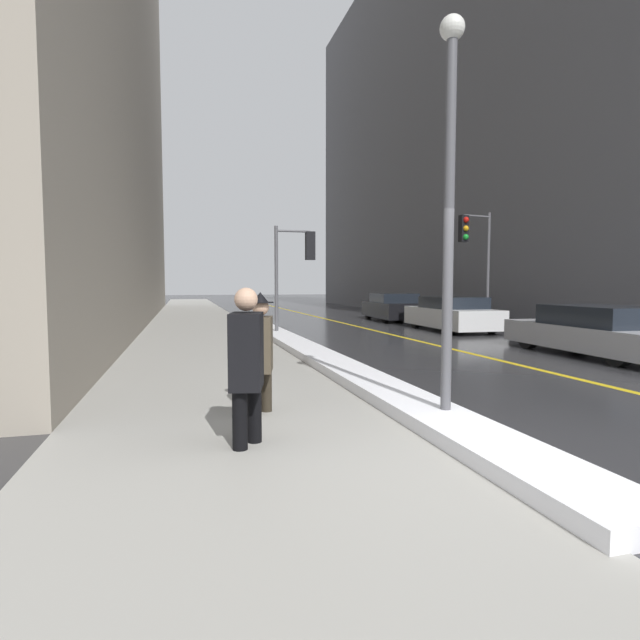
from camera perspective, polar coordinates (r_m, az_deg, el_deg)
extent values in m
plane|color=#2D2D30|center=(4.99, 17.44, -15.24)|extent=(160.00, 160.00, 0.00)
cube|color=#9E9B93|center=(19.03, -13.52, -0.98)|extent=(4.00, 80.00, 0.01)
cube|color=gold|center=(20.12, 3.81, -0.62)|extent=(0.16, 80.00, 0.00)
cube|color=white|center=(11.57, -1.12, -3.64)|extent=(0.78, 17.63, 0.17)
cube|color=slate|center=(31.78, 16.05, 21.62)|extent=(6.00, 36.00, 22.63)
cylinder|color=#515156|center=(5.98, 14.48, 9.40)|extent=(0.12, 0.12, 4.41)
sphere|color=silver|center=(6.60, 14.88, 29.56)|extent=(0.28, 0.28, 0.28)
cylinder|color=#515156|center=(15.86, -5.01, 4.41)|extent=(0.11, 0.11, 3.48)
cylinder|color=#515156|center=(16.05, -3.07, 10.11)|extent=(1.10, 0.09, 0.07)
cube|color=black|center=(16.12, -1.13, 8.48)|extent=(0.30, 0.21, 0.90)
sphere|color=red|center=(16.26, -1.23, 9.46)|extent=(0.19, 0.19, 0.19)
sphere|color=orange|center=(16.24, -1.23, 8.45)|extent=(0.19, 0.19, 0.19)
sphere|color=green|center=(16.22, -1.22, 7.43)|extent=(0.19, 0.19, 0.19)
cylinder|color=#515156|center=(18.50, 18.63, 5.18)|extent=(0.11, 0.11, 4.14)
cylinder|color=#515156|center=(18.28, 17.47, 11.25)|extent=(1.10, 0.23, 0.07)
cube|color=black|center=(17.88, 16.09, 10.00)|extent=(0.33, 0.24, 0.90)
sphere|color=red|center=(17.82, 16.36, 10.94)|extent=(0.19, 0.19, 0.19)
sphere|color=orange|center=(17.79, 16.34, 10.02)|extent=(0.19, 0.19, 0.19)
sphere|color=green|center=(17.76, 16.32, 9.10)|extent=(0.19, 0.19, 0.19)
cylinder|color=black|center=(5.23, -7.53, -9.27)|extent=(0.15, 0.15, 0.86)
cylinder|color=black|center=(5.02, -9.16, -9.86)|extent=(0.15, 0.15, 0.86)
cube|color=black|center=(5.03, -8.39, -3.47)|extent=(0.41, 0.57, 0.75)
sphere|color=tan|center=(4.99, -8.45, 2.35)|extent=(0.23, 0.23, 0.23)
cube|color=black|center=(5.40, -7.97, -4.67)|extent=(0.15, 0.24, 0.28)
cylinder|color=#2A241B|center=(6.46, -6.14, -7.05)|extent=(0.14, 0.14, 0.78)
cylinder|color=#2A241B|center=(6.26, -7.38, -7.42)|extent=(0.14, 0.14, 0.78)
cube|color=#473D2D|center=(6.28, -6.79, -2.76)|extent=(0.38, 0.52, 0.69)
sphere|color=tan|center=(6.24, -6.82, 1.48)|extent=(0.21, 0.21, 0.21)
cylinder|color=black|center=(6.24, -6.83, 2.02)|extent=(0.33, 0.33, 0.01)
cone|color=black|center=(6.24, -6.83, 2.60)|extent=(0.20, 0.20, 0.13)
cube|color=#B2B2B7|center=(13.19, 28.97, -1.74)|extent=(1.98, 4.81, 0.55)
cube|color=black|center=(13.06, 29.39, 0.42)|extent=(1.72, 2.54, 0.46)
cylinder|color=black|center=(13.90, 22.70, -1.69)|extent=(0.25, 0.66, 0.64)
cylinder|color=black|center=(14.78, 27.39, -1.50)|extent=(0.25, 0.66, 0.64)
cylinder|color=black|center=(11.63, 30.96, -3.01)|extent=(0.25, 0.66, 0.64)
cube|color=silver|center=(18.53, 14.76, 0.30)|extent=(1.94, 4.38, 0.67)
cube|color=black|center=(18.41, 14.95, 1.95)|extent=(1.72, 2.30, 0.40)
cylinder|color=black|center=(19.40, 10.86, 0.04)|extent=(0.21, 0.62, 0.61)
cylinder|color=black|center=(20.08, 14.92, 0.11)|extent=(0.21, 0.62, 0.61)
cylinder|color=black|center=(17.00, 14.55, -0.57)|extent=(0.21, 0.62, 0.61)
cylinder|color=black|center=(17.78, 19.01, -0.47)|extent=(0.21, 0.62, 0.61)
cube|color=black|center=(23.13, 8.31, 1.17)|extent=(2.14, 4.41, 0.68)
cube|color=black|center=(23.01, 8.41, 2.51)|extent=(1.83, 2.35, 0.41)
cylinder|color=black|center=(24.17, 5.56, 0.95)|extent=(0.26, 0.70, 0.68)
cylinder|color=black|center=(24.64, 9.01, 0.98)|extent=(0.26, 0.70, 0.68)
cylinder|color=black|center=(21.64, 7.50, 0.58)|extent=(0.26, 0.70, 0.68)
cylinder|color=black|center=(22.16, 11.29, 0.61)|extent=(0.26, 0.70, 0.68)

